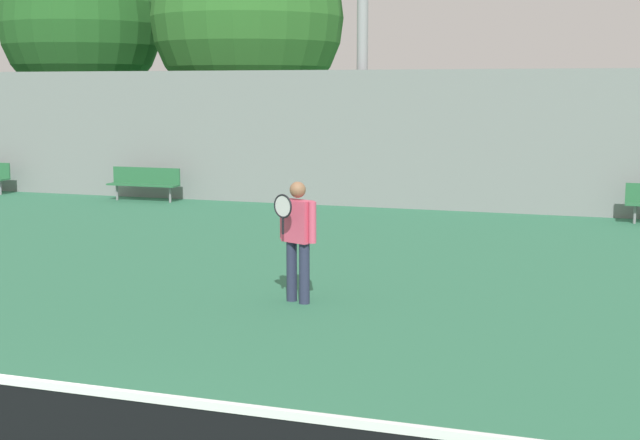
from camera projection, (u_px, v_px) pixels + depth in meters
The scene contains 5 objects.
tennis_player at pixel (297, 234), 11.66m from camera, with size 0.57×0.50×1.61m.
bench_courtside_far at pixel (145, 181), 22.18m from camera, with size 1.86×0.40×0.83m.
back_fence at pixel (429, 140), 20.44m from camera, with size 35.67×0.06×3.22m.
tree_green_tall at pixel (248, 19), 26.72m from camera, with size 5.77×5.77×7.75m.
tree_green_broad at pixel (81, 25), 28.77m from camera, with size 5.17×5.17×7.39m.
Camera 1 is at (4.11, -4.33, 2.83)m, focal length 50.00 mm.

